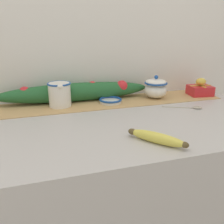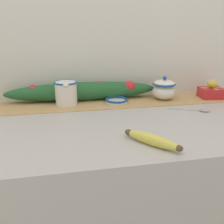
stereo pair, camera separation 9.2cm
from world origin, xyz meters
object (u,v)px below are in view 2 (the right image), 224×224
object	(u,v)px
small_dish	(117,101)
spoon	(202,110)
cream_pitcher	(66,92)
banana	(152,140)
sugar_bowl	(164,89)
gift_box	(212,91)

from	to	relation	value
small_dish	spoon	bearing A→B (deg)	-29.57
cream_pitcher	banana	size ratio (longest dim) A/B	0.72
banana	small_dish	bearing A→B (deg)	91.50
sugar_bowl	spoon	distance (m)	0.23
small_dish	banana	size ratio (longest dim) A/B	0.63
sugar_bowl	small_dish	size ratio (longest dim) A/B	1.07
cream_pitcher	banana	world-z (taller)	cream_pitcher
sugar_bowl	gift_box	xyz separation A→B (m)	(0.25, -0.02, -0.02)
cream_pitcher	spoon	size ratio (longest dim) A/B	0.75
small_dish	banana	distance (m)	0.46
cream_pitcher	sugar_bowl	size ratio (longest dim) A/B	1.06
sugar_bowl	gift_box	world-z (taller)	sugar_bowl
banana	gift_box	bearing A→B (deg)	43.32
gift_box	spoon	bearing A→B (deg)	-130.18
sugar_bowl	spoon	size ratio (longest dim) A/B	0.70
sugar_bowl	spoon	bearing A→B (deg)	-65.45
sugar_bowl	gift_box	bearing A→B (deg)	-3.94
sugar_bowl	spoon	xyz separation A→B (m)	(0.09, -0.21, -0.05)
sugar_bowl	cream_pitcher	bearing A→B (deg)	179.84
small_dish	gift_box	xyz separation A→B (m)	(0.50, -0.00, 0.02)
small_dish	gift_box	size ratio (longest dim) A/B	0.88
sugar_bowl	gift_box	size ratio (longest dim) A/B	0.94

